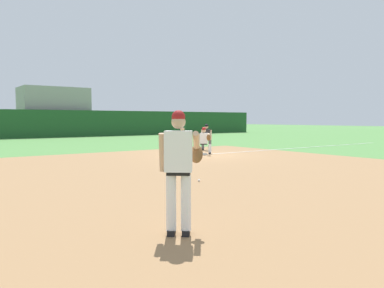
{
  "coord_description": "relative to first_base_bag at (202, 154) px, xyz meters",
  "views": [
    {
      "loc": [
        -10.9,
        -14.36,
        1.73
      ],
      "look_at": [
        -5.52,
        -6.87,
        1.11
      ],
      "focal_mm": 35.0,
      "sensor_mm": 36.0,
      "label": 1
    }
  ],
  "objects": [
    {
      "name": "ground_plane",
      "position": [
        0.0,
        0.0,
        -0.04
      ],
      "size": [
        160.0,
        160.0,
        0.0
      ],
      "primitive_type": "plane",
      "color": "#518942"
    },
    {
      "name": "infield_dirt_patch",
      "position": [
        -3.94,
        -4.91,
        -0.04
      ],
      "size": [
        18.0,
        18.0,
        0.01
      ],
      "primitive_type": "cube",
      "color": "#9E754C",
      "rests_on": "ground"
    },
    {
      "name": "foul_line_stripe",
      "position": [
        7.83,
        0.0,
        -0.04
      ],
      "size": [
        15.67,
        0.1,
        0.0
      ],
      "primitive_type": "cube",
      "color": "white",
      "rests_on": "ground"
    },
    {
      "name": "first_base_bag",
      "position": [
        0.0,
        0.0,
        0.0
      ],
      "size": [
        0.38,
        0.38,
        0.09
      ],
      "primitive_type": "cube",
      "color": "white",
      "rests_on": "ground"
    },
    {
      "name": "baseball",
      "position": [
        -4.77,
        -6.16,
        -0.01
      ],
      "size": [
        0.07,
        0.07,
        0.07
      ],
      "primitive_type": "sphere",
      "color": "white",
      "rests_on": "ground"
    },
    {
      "name": "pitcher",
      "position": [
        -7.84,
        -9.79,
        1.01
      ],
      "size": [
        0.85,
        0.54,
        1.86
      ],
      "color": "black",
      "rests_on": "ground"
    },
    {
      "name": "first_baseman",
      "position": [
        0.33,
        0.23,
        0.69
      ],
      "size": [
        0.71,
        1.09,
        1.34
      ],
      "color": "black",
      "rests_on": "ground"
    },
    {
      "name": "baserunner",
      "position": [
        -1.16,
        -0.04,
        0.75
      ],
      "size": [
        0.45,
        0.6,
        1.46
      ],
      "color": "black",
      "rests_on": "ground"
    },
    {
      "name": "umpire",
      "position": [
        1.89,
        2.04,
        0.75
      ],
      "size": [
        0.68,
        0.66,
        1.46
      ],
      "color": "black",
      "rests_on": "ground"
    },
    {
      "name": "outfield_wall",
      "position": [
        0.0,
        22.0,
        1.26
      ],
      "size": [
        48.0,
        0.5,
        2.6
      ],
      "color": "#1E4C23",
      "rests_on": "ground"
    },
    {
      "name": "stadium_seating_block",
      "position": [
        0.0,
        24.9,
        2.43
      ],
      "size": [
        6.36,
        4.2,
        4.9
      ],
      "color": "gray",
      "rests_on": "ground"
    }
  ]
}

